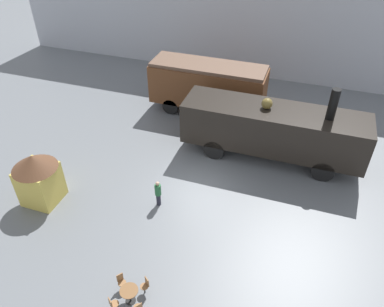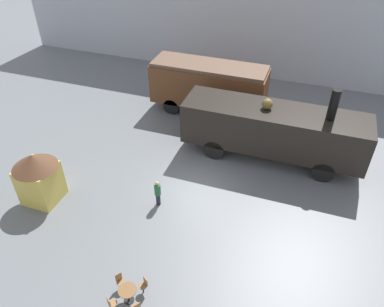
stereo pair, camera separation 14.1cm
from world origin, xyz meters
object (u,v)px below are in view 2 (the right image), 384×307
at_px(steam_locomotive, 273,129).
at_px(cafe_table_near, 128,293).
at_px(visitor_person, 158,192).
at_px(ticket_kiosk, 38,175).
at_px(passenger_coach_wooden, 209,84).

relative_size(steam_locomotive, cafe_table_near, 14.05).
xyz_separation_m(steam_locomotive, visitor_person, (-4.92, -6.15, -1.27)).
height_order(steam_locomotive, ticket_kiosk, steam_locomotive).
xyz_separation_m(steam_locomotive, cafe_table_near, (-3.83, -11.79, -1.55)).
height_order(passenger_coach_wooden, visitor_person, passenger_coach_wooden).
bearing_deg(visitor_person, ticket_kiosk, -164.88).
bearing_deg(steam_locomotive, passenger_coach_wooden, 142.46).
height_order(steam_locomotive, cafe_table_near, steam_locomotive).
bearing_deg(visitor_person, steam_locomotive, 51.33).
height_order(passenger_coach_wooden, ticket_kiosk, passenger_coach_wooden).
bearing_deg(passenger_coach_wooden, ticket_kiosk, -115.68).
xyz_separation_m(passenger_coach_wooden, cafe_table_near, (1.46, -15.86, -1.64)).
distance_m(passenger_coach_wooden, visitor_person, 10.31).
distance_m(steam_locomotive, ticket_kiosk, 13.49).
distance_m(steam_locomotive, visitor_person, 7.98).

